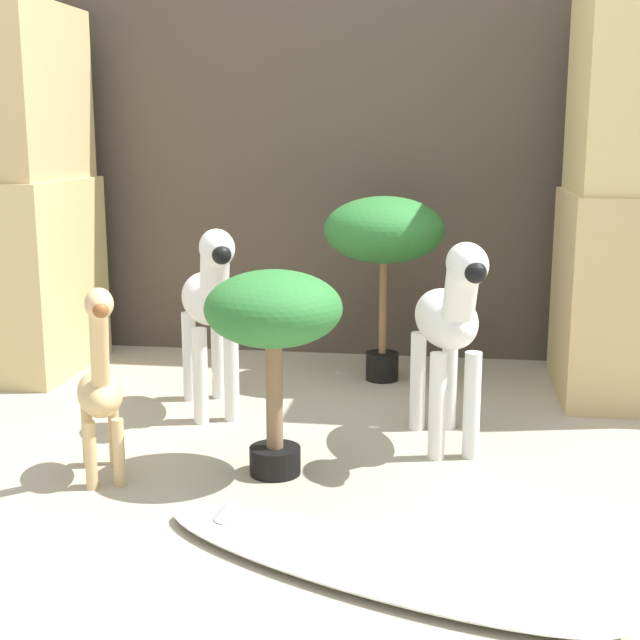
% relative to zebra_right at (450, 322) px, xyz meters
% --- Properties ---
extents(ground_plane, '(14.00, 14.00, 0.00)m').
position_rel_zebra_right_xyz_m(ground_plane, '(-0.53, -0.50, -0.39)').
color(ground_plane, '#9E937F').
extents(wall_back, '(6.40, 0.08, 2.20)m').
position_rel_zebra_right_xyz_m(wall_back, '(-0.53, 1.16, 0.71)').
color(wall_back, '#473D33').
rests_on(wall_back, ground_plane).
extents(zebra_right, '(0.26, 0.53, 0.65)m').
position_rel_zebra_right_xyz_m(zebra_right, '(0.00, 0.00, 0.00)').
color(zebra_right, silver).
rests_on(zebra_right, ground_plane).
extents(zebra_left, '(0.33, 0.52, 0.65)m').
position_rel_zebra_right_xyz_m(zebra_left, '(-0.79, 0.22, 0.00)').
color(zebra_left, silver).
rests_on(zebra_left, ground_plane).
extents(giraffe_figurine, '(0.25, 0.38, 0.56)m').
position_rel_zebra_right_xyz_m(giraffe_figurine, '(-0.92, -0.40, -0.11)').
color(giraffe_figurine, tan).
rests_on(giraffe_figurine, ground_plane).
extents(potted_palm_front, '(0.45, 0.45, 0.70)m').
position_rel_zebra_right_xyz_m(potted_palm_front, '(-0.25, 0.73, 0.17)').
color(potted_palm_front, black).
rests_on(potted_palm_front, ground_plane).
extents(potted_palm_back, '(0.37, 0.37, 0.58)m').
position_rel_zebra_right_xyz_m(potted_palm_back, '(-0.47, -0.28, 0.05)').
color(potted_palm_back, black).
rests_on(potted_palm_back, ground_plane).
extents(surfboard, '(1.11, 0.67, 0.09)m').
position_rel_zebra_right_xyz_m(surfboard, '(-0.16, -0.80, -0.37)').
color(surfboard, silver).
rests_on(surfboard, ground_plane).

